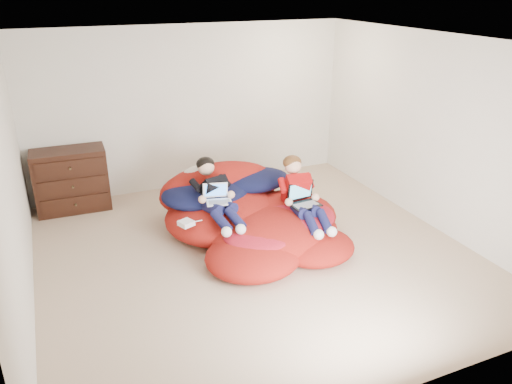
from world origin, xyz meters
The scene contains 9 objects.
room_shell centered at (0.00, 0.00, 0.22)m, with size 5.10×5.10×2.77m.
dresser centered at (-1.90, 2.23, 0.45)m, with size 1.02×0.58×0.90m.
beanbag_pile centered at (0.15, 0.50, 0.26)m, with size 2.23×2.36×0.86m.
cream_pillow centered at (-0.32, 1.22, 0.62)m, with size 0.48×0.31×0.31m, color beige.
older_boy centered at (-0.31, 0.59, 0.65)m, with size 0.41×1.17×0.64m.
younger_boy centered at (0.69, 0.16, 0.64)m, with size 0.36×1.06×0.74m.
laptop_white centered at (-0.31, 0.47, 0.62)m, with size 0.35×0.34×0.22m.
laptop_black centered at (0.69, 0.10, 0.57)m, with size 0.38×0.32×0.27m.
power_adapter centered at (-0.76, 0.32, 0.42)m, with size 0.15×0.15×0.06m, color white.
Camera 1 is at (-2.08, -4.87, 3.08)m, focal length 35.00 mm.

